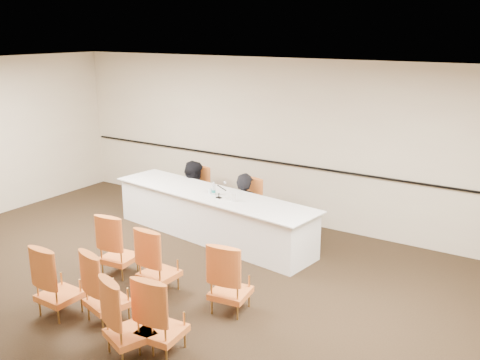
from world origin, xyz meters
name	(u,v)px	position (x,y,z in m)	size (l,w,h in m)	color
floor	(147,312)	(0.00, 0.00, 0.00)	(10.00, 10.00, 0.00)	black
ceiling	(135,74)	(0.00, 0.00, 3.00)	(10.00, 10.00, 0.00)	white
wall_back	(293,143)	(0.00, 4.00, 1.50)	(10.00, 0.04, 3.00)	beige
wall_rail	(292,165)	(0.00, 3.96, 1.10)	(9.80, 0.04, 0.03)	black
panel_table	(212,215)	(-0.77, 2.52, 0.40)	(3.98, 0.91, 0.80)	white
panelist_main	(245,217)	(-0.45, 3.07, 0.28)	(0.58, 0.38, 1.60)	black
panelist_main_chair	(245,206)	(-0.45, 3.07, 0.47)	(0.50, 0.50, 0.95)	orange
panelist_second	(194,202)	(-1.70, 3.23, 0.28)	(0.79, 0.62, 1.63)	black
panelist_second_chair	(194,192)	(-1.70, 3.23, 0.47)	(0.50, 0.50, 0.95)	orange
papers	(225,199)	(-0.40, 2.39, 0.80)	(0.30, 0.22, 0.00)	white
microphone	(219,190)	(-0.51, 2.36, 0.93)	(0.10, 0.19, 0.27)	black
water_bottle	(214,188)	(-0.70, 2.47, 0.91)	(0.07, 0.07, 0.22)	teal
drinking_glass	(210,191)	(-0.78, 2.49, 0.85)	(0.06, 0.06, 0.10)	white
coffee_cup	(233,197)	(-0.23, 2.37, 0.87)	(0.09, 0.09, 0.14)	silver
aud_chair_front_left	(119,244)	(-1.09, 0.62, 0.47)	(0.50, 0.50, 0.95)	orange
aud_chair_front_mid	(159,259)	(-0.23, 0.52, 0.47)	(0.50, 0.50, 0.95)	orange
aud_chair_front_right	(231,276)	(0.88, 0.61, 0.47)	(0.50, 0.50, 0.95)	orange
aud_chair_back_left	(58,279)	(-0.89, -0.62, 0.47)	(0.50, 0.50, 0.95)	orange
aud_chair_back_mid	(107,286)	(-0.25, -0.41, 0.47)	(0.50, 0.50, 0.95)	orange
aud_chair_back_right	(161,313)	(0.74, -0.56, 0.47)	(0.50, 0.50, 0.95)	orange
aud_chair_extra	(129,316)	(0.48, -0.79, 0.47)	(0.50, 0.50, 0.95)	orange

